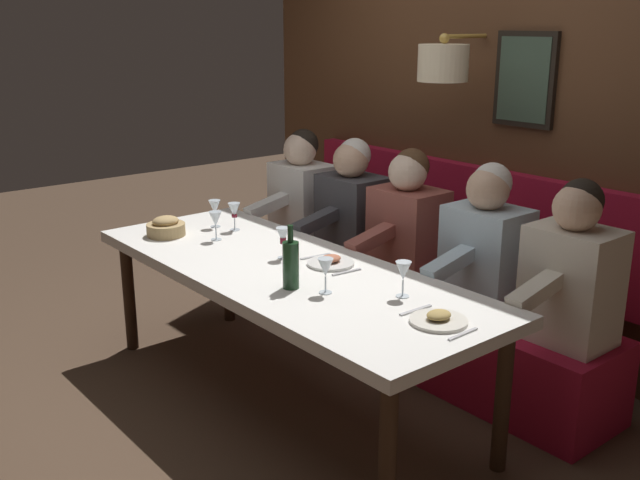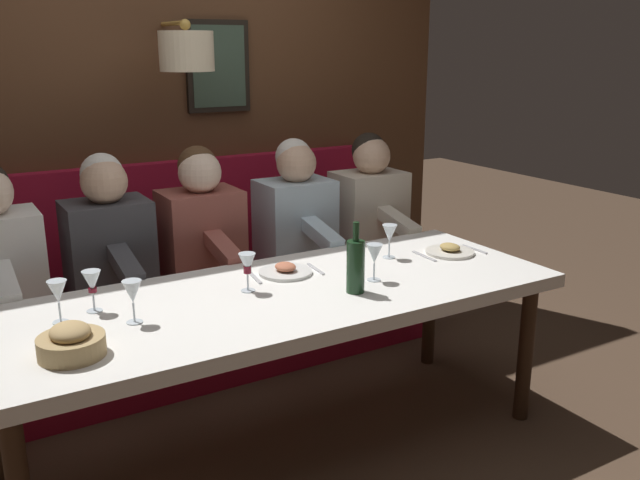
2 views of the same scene
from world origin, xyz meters
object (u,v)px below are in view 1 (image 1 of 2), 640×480
(wine_glass_1, at_px, (326,268))
(diner_farthest, at_px, (302,193))
(diner_far, at_px, (352,207))
(bread_bowl, at_px, (166,227))
(diner_near, at_px, (486,244))
(wine_glass_4, at_px, (283,237))
(diner_nearest, at_px, (572,269))
(wine_glass_3, at_px, (234,211))
(wine_glass_2, at_px, (403,272))
(wine_glass_0, at_px, (215,220))
(dining_table, at_px, (285,279))
(diner_middle, at_px, (407,222))
(wine_glass_5, at_px, (215,208))
(wine_bottle, at_px, (291,264))

(wine_glass_1, bearing_deg, diner_farthest, 55.54)
(diner_far, bearing_deg, bread_bowl, 159.81)
(diner_near, bearing_deg, wine_glass_4, 140.21)
(diner_far, height_order, diner_farthest, same)
(diner_nearest, distance_m, wine_glass_3, 1.91)
(diner_far, distance_m, bread_bowl, 1.15)
(wine_glass_3, bearing_deg, wine_glass_2, -90.67)
(diner_nearest, xyz_separation_m, wine_glass_1, (-0.96, 0.64, 0.04))
(wine_glass_0, distance_m, wine_glass_4, 0.51)
(dining_table, height_order, diner_far, diner_far)
(wine_glass_4, relative_size, bread_bowl, 0.75)
(diner_farthest, xyz_separation_m, wine_glass_0, (-0.90, -0.37, 0.04))
(dining_table, xyz_separation_m, diner_nearest, (0.88, -1.05, 0.14))
(diner_farthest, height_order, bread_bowl, diner_farthest)
(diner_nearest, xyz_separation_m, wine_glass_2, (-0.73, 0.39, 0.04))
(diner_farthest, bearing_deg, diner_near, -90.00)
(diner_middle, relative_size, wine_glass_4, 4.82)
(diner_nearest, bearing_deg, diner_farthest, 90.00)
(wine_glass_5, bearing_deg, diner_near, -61.68)
(dining_table, height_order, wine_glass_1, wine_glass_1)
(diner_near, relative_size, wine_bottle, 2.64)
(wine_bottle, bearing_deg, diner_nearest, -37.23)
(diner_far, bearing_deg, wine_glass_0, 171.31)
(diner_middle, distance_m, bread_bowl, 1.39)
(wine_glass_0, bearing_deg, diner_nearest, -61.79)
(wine_glass_3, bearing_deg, wine_glass_1, -102.54)
(diner_far, xyz_separation_m, wine_bottle, (-1.04, -0.75, 0.04))
(dining_table, relative_size, wine_glass_3, 14.67)
(diner_near, bearing_deg, diner_farthest, 90.00)
(diner_nearest, distance_m, diner_far, 1.54)
(diner_farthest, xyz_separation_m, wine_bottle, (-1.04, -1.25, 0.04))
(diner_near, bearing_deg, wine_glass_5, 118.32)
(wine_glass_1, bearing_deg, bread_bowl, 94.98)
(diner_far, xyz_separation_m, wine_glass_1, (-0.96, -0.90, 0.04))
(wine_glass_3, bearing_deg, diner_farthest, 20.55)
(dining_table, height_order, diner_middle, diner_middle)
(diner_farthest, relative_size, wine_glass_4, 4.82)
(wine_glass_3, bearing_deg, diner_nearest, -68.24)
(diner_nearest, xyz_separation_m, diner_far, (0.00, 1.54, 0.00))
(diner_middle, relative_size, diner_far, 1.00)
(diner_near, xyz_separation_m, wine_glass_1, (-0.96, 0.14, 0.04))
(diner_farthest, relative_size, wine_glass_3, 4.82)
(diner_nearest, height_order, wine_glass_3, diner_nearest)
(diner_near, xyz_separation_m, wine_glass_5, (-0.76, 1.41, 0.04))
(wine_glass_5, xyz_separation_m, bread_bowl, (-0.31, 0.02, -0.07))
(diner_middle, height_order, diner_far, same)
(diner_farthest, relative_size, wine_bottle, 2.64)
(bread_bowl, bearing_deg, wine_glass_2, -77.29)
(wine_glass_5, height_order, wine_bottle, wine_bottle)
(diner_near, xyz_separation_m, diner_middle, (0.00, 0.56, 0.00))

